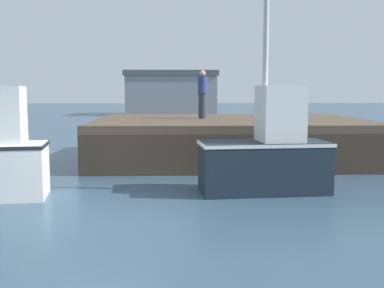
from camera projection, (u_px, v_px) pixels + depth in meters
ground at (98, 213)px, 9.73m from camera, size 120.00×160.00×0.10m
pier at (230, 127)px, 16.42m from camera, size 9.40×6.74×1.45m
fishing_boat_near_right at (267, 153)px, 11.38m from camera, size 3.20×1.59×5.58m
dockworker at (203, 94)px, 16.95m from camera, size 0.34×0.34×1.73m
warehouse at (171, 93)px, 47.26m from camera, size 8.99×6.84×4.34m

